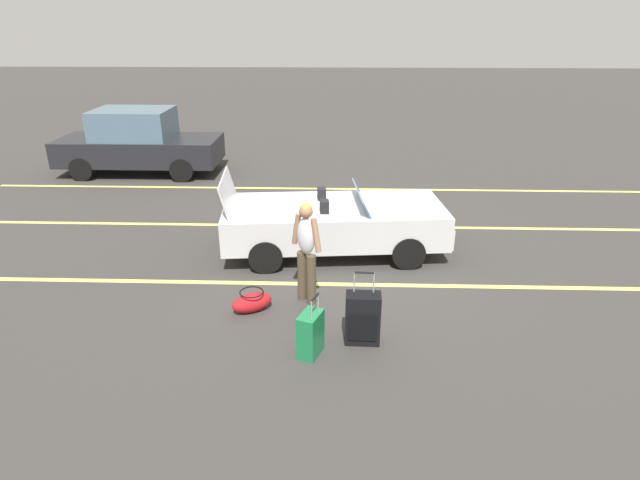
% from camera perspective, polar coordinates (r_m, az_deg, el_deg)
% --- Properties ---
extents(ground_plane, '(80.00, 80.00, 0.00)m').
position_cam_1_polar(ground_plane, '(10.26, 1.45, -1.20)').
color(ground_plane, '#383533').
extents(lot_line_near, '(18.00, 0.12, 0.01)m').
position_cam_1_polar(lot_line_near, '(9.01, 1.36, -4.80)').
color(lot_line_near, '#EAE066').
rests_on(lot_line_near, ground_plane).
extents(lot_line_mid, '(18.00, 0.12, 0.01)m').
position_cam_1_polar(lot_line_mid, '(11.47, 1.52, 1.49)').
color(lot_line_mid, '#EAE066').
rests_on(lot_line_mid, ground_plane).
extents(lot_line_far, '(18.00, 0.12, 0.01)m').
position_cam_1_polar(lot_line_far, '(14.02, 1.62, 5.53)').
color(lot_line_far, '#EAE066').
rests_on(lot_line_far, ground_plane).
extents(convertible_car, '(4.29, 2.14, 1.53)m').
position_cam_1_polar(convertible_car, '(10.05, 2.61, 1.91)').
color(convertible_car, silver).
rests_on(convertible_car, ground_plane).
extents(suitcase_large_black, '(0.49, 0.31, 1.05)m').
position_cam_1_polar(suitcase_large_black, '(7.37, 4.63, -8.42)').
color(suitcase_large_black, black).
rests_on(suitcase_large_black, ground_plane).
extents(suitcase_medium_bright, '(0.37, 0.46, 0.90)m').
position_cam_1_polar(suitcase_medium_bright, '(7.12, -1.03, -10.11)').
color(suitcase_medium_bright, '#19723F').
rests_on(suitcase_medium_bright, ground_plane).
extents(duffel_bag, '(0.70, 0.58, 0.34)m').
position_cam_1_polar(duffel_bag, '(8.23, -7.33, -6.64)').
color(duffel_bag, red).
rests_on(duffel_bag, ground_plane).
extents(traveler_person, '(0.52, 0.46, 1.65)m').
position_cam_1_polar(traveler_person, '(8.12, -1.48, -0.79)').
color(traveler_person, '#4C3F2D').
rests_on(traveler_person, ground_plane).
extents(parked_sedan_near, '(4.51, 1.89, 1.82)m').
position_cam_1_polar(parked_sedan_near, '(16.16, -18.99, 9.92)').
color(parked_sedan_near, black).
rests_on(parked_sedan_near, ground_plane).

